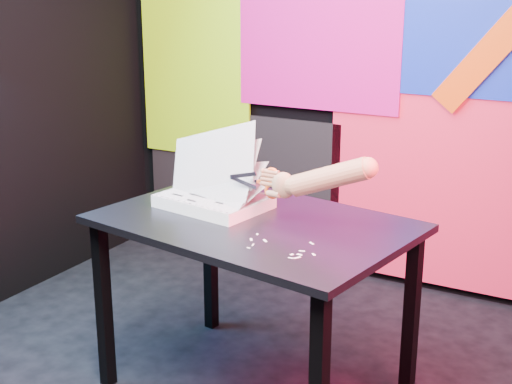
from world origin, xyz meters
The scene contains 7 objects.
room centered at (0.00, 0.00, 1.35)m, with size 3.01×3.01×2.71m.
backdrop centered at (0.06, 1.46, 0.96)m, with size 2.88×0.05×2.08m.
work_table centered at (0.09, 0.14, 0.66)m, with size 1.27×0.95×0.75m.
printout_stack centered at (-0.13, 0.20, 0.78)m, with size 0.49×0.36×0.38m.
scissors centered at (0.15, 0.15, 0.90)m, with size 0.22×0.02×0.12m.
hand_forearm centered at (0.37, 0.14, 0.95)m, with size 0.45×0.09×0.20m.
paper_clippings centered at (0.33, -0.08, 0.75)m, with size 0.28×0.17×0.00m.
Camera 1 is at (1.36, -2.13, 1.63)m, focal length 50.00 mm.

